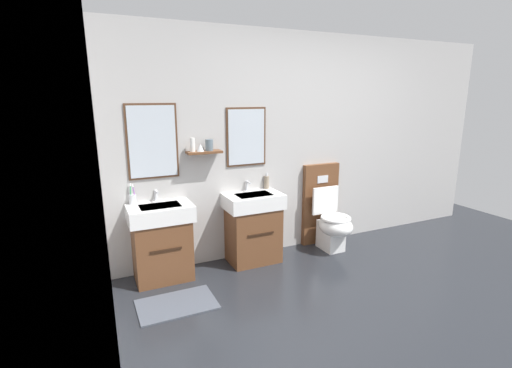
% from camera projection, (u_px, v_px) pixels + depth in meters
% --- Properties ---
extents(ground_plane, '(6.40, 5.19, 0.10)m').
position_uv_depth(ground_plane, '(434.00, 327.00, 3.09)').
color(ground_plane, '#23262B').
rests_on(ground_plane, ground).
extents(wall_back, '(5.20, 0.27, 2.50)m').
position_uv_depth(wall_back, '(309.00, 143.00, 4.50)').
color(wall_back, '#B7B5B2').
rests_on(wall_back, ground).
extents(wall_left, '(0.12, 3.99, 2.50)m').
position_uv_depth(wall_left, '(77.00, 218.00, 1.75)').
color(wall_left, '#B7B5B2').
rests_on(wall_left, ground).
extents(bath_mat, '(0.68, 0.44, 0.01)m').
position_uv_depth(bath_mat, '(177.00, 304.00, 3.32)').
color(bath_mat, '#474C56').
rests_on(bath_mat, ground).
extents(vanity_sink_left, '(0.62, 0.43, 0.77)m').
position_uv_depth(vanity_sink_left, '(162.00, 240.00, 3.73)').
color(vanity_sink_left, brown).
rests_on(vanity_sink_left, ground).
extents(tap_on_left_sink, '(0.03, 0.13, 0.11)m').
position_uv_depth(tap_on_left_sink, '(156.00, 194.00, 3.76)').
color(tap_on_left_sink, silver).
rests_on(tap_on_left_sink, vanity_sink_left).
extents(vanity_sink_right, '(0.62, 0.43, 0.77)m').
position_uv_depth(vanity_sink_right, '(253.00, 226.00, 4.14)').
color(vanity_sink_right, brown).
rests_on(vanity_sink_right, ground).
extents(tap_on_right_sink, '(0.03, 0.13, 0.11)m').
position_uv_depth(tap_on_right_sink, '(247.00, 185.00, 4.17)').
color(tap_on_right_sink, silver).
rests_on(tap_on_right_sink, vanity_sink_right).
extents(toilet, '(0.48, 0.62, 1.00)m').
position_uv_depth(toilet, '(328.00, 217.00, 4.52)').
color(toilet, brown).
rests_on(toilet, ground).
extents(toothbrush_cup, '(0.07, 0.07, 0.21)m').
position_uv_depth(toothbrush_cup, '(133.00, 199.00, 3.66)').
color(toothbrush_cup, silver).
rests_on(toothbrush_cup, vanity_sink_left).
extents(soap_dispenser, '(0.06, 0.06, 0.18)m').
position_uv_depth(soap_dispenser, '(267.00, 182.00, 4.26)').
color(soap_dispenser, gray).
rests_on(soap_dispenser, vanity_sink_right).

